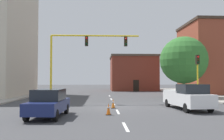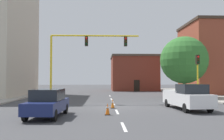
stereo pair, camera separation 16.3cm
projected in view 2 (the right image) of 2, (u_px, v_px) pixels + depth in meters
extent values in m
plane|color=#424244|center=(115.00, 107.00, 20.54)|extent=(160.00, 160.00, 0.00)
cube|color=#9E998E|center=(223.00, 98.00, 29.07)|extent=(6.00, 56.00, 0.14)
cube|color=silver|center=(124.00, 127.00, 12.06)|extent=(0.16, 2.40, 0.01)
cube|color=silver|center=(117.00, 112.00, 17.55)|extent=(0.16, 2.40, 0.01)
cube|color=silver|center=(113.00, 104.00, 23.04)|extent=(0.16, 2.40, 0.01)
cube|color=silver|center=(111.00, 99.00, 28.53)|extent=(0.16, 2.40, 0.01)
cube|color=silver|center=(110.00, 96.00, 34.02)|extent=(0.16, 2.40, 0.01)
cube|color=brown|center=(134.00, 74.00, 50.90)|extent=(9.21, 8.87, 6.82)
cube|color=#4C4238|center=(134.00, 57.00, 51.04)|extent=(9.51, 9.17, 0.40)
cube|color=black|center=(137.00, 86.00, 46.36)|extent=(1.10, 0.06, 2.20)
cube|color=yellow|center=(51.00, 100.00, 24.05)|extent=(1.80, 1.20, 0.55)
cylinder|color=yellow|center=(51.00, 66.00, 24.17)|extent=(0.20, 0.20, 6.20)
cylinder|color=yellow|center=(95.00, 36.00, 24.46)|extent=(8.80, 0.16, 0.16)
cube|color=black|center=(86.00, 41.00, 24.41)|extent=(0.32, 0.36, 0.95)
sphere|color=red|center=(86.00, 38.00, 24.23)|extent=(0.20, 0.20, 0.20)
sphere|color=#38280A|center=(86.00, 41.00, 24.22)|extent=(0.20, 0.20, 0.20)
sphere|color=black|center=(86.00, 44.00, 24.21)|extent=(0.20, 0.20, 0.20)
cube|color=black|center=(126.00, 42.00, 24.57)|extent=(0.32, 0.36, 0.95)
sphere|color=red|center=(126.00, 39.00, 24.39)|extent=(0.20, 0.20, 0.20)
sphere|color=#38280A|center=(126.00, 41.00, 24.38)|extent=(0.20, 0.20, 0.20)
sphere|color=black|center=(126.00, 44.00, 24.37)|extent=(0.20, 0.20, 0.20)
cylinder|color=yellow|center=(198.00, 79.00, 24.25)|extent=(0.14, 0.14, 4.80)
cube|color=black|center=(197.00, 60.00, 24.32)|extent=(0.32, 0.36, 0.95)
sphere|color=red|center=(198.00, 57.00, 24.15)|extent=(0.20, 0.20, 0.20)
sphere|color=#38280A|center=(198.00, 60.00, 24.13)|extent=(0.20, 0.20, 0.20)
sphere|color=black|center=(198.00, 62.00, 24.12)|extent=(0.20, 0.20, 0.20)
cylinder|color=brown|center=(184.00, 88.00, 30.03)|extent=(0.36, 0.36, 2.53)
sphere|color=#33702D|center=(184.00, 60.00, 30.16)|extent=(5.88, 5.88, 5.88)
cube|color=white|center=(187.00, 99.00, 18.93)|extent=(2.46, 5.55, 0.95)
cube|color=#1E2328|center=(192.00, 89.00, 18.07)|extent=(1.99, 1.95, 0.70)
cube|color=white|center=(180.00, 91.00, 20.13)|extent=(2.23, 2.97, 0.16)
cylinder|color=black|center=(210.00, 108.00, 17.21)|extent=(0.28, 0.70, 0.68)
cylinder|color=black|center=(186.00, 108.00, 16.98)|extent=(0.28, 0.70, 0.68)
cylinder|color=black|center=(187.00, 103.00, 20.85)|extent=(0.28, 0.70, 0.68)
cylinder|color=black|center=(167.00, 103.00, 20.62)|extent=(0.28, 0.70, 0.68)
cube|color=navy|center=(47.00, 106.00, 15.15)|extent=(2.09, 4.59, 0.70)
cube|color=#1E2328|center=(48.00, 95.00, 15.27)|extent=(1.83, 2.39, 0.70)
cylinder|color=black|center=(42.00, 109.00, 16.67)|extent=(0.26, 0.69, 0.68)
cylinder|color=black|center=(66.00, 109.00, 16.65)|extent=(0.26, 0.69, 0.68)
cylinder|color=black|center=(25.00, 115.00, 13.62)|extent=(0.26, 0.69, 0.68)
cylinder|color=black|center=(54.00, 115.00, 13.59)|extent=(0.26, 0.69, 0.68)
cube|color=black|center=(108.00, 115.00, 16.00)|extent=(0.36, 0.36, 0.04)
cone|color=orange|center=(108.00, 109.00, 16.01)|extent=(0.28, 0.28, 0.75)
cylinder|color=white|center=(108.00, 107.00, 16.02)|extent=(0.19, 0.19, 0.08)
cube|color=black|center=(113.00, 108.00, 19.68)|extent=(0.36, 0.36, 0.04)
cone|color=orange|center=(113.00, 103.00, 19.69)|extent=(0.28, 0.28, 0.75)
cylinder|color=white|center=(113.00, 102.00, 19.69)|extent=(0.19, 0.19, 0.08)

